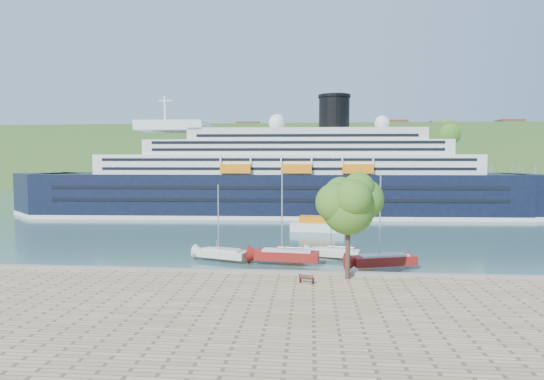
{
  "coord_description": "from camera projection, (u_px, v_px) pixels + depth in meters",
  "views": [
    {
      "loc": [
        4.32,
        -41.1,
        11.55
      ],
      "look_at": [
        -1.72,
        30.0,
        6.56
      ],
      "focal_mm": 30.0,
      "sensor_mm": 36.0,
      "label": 1
    }
  ],
  "objects": [
    {
      "name": "ground",
      "position": [
        263.0,
        283.0,
        42.02
      ],
      "size": [
        400.0,
        400.0,
        0.0
      ],
      "primitive_type": "plane",
      "color": "#2F5453",
      "rests_on": "ground"
    },
    {
      "name": "far_hillside",
      "position": [
        300.0,
        157.0,
        185.31
      ],
      "size": [
        400.0,
        50.0,
        24.0
      ],
      "primitive_type": "cube",
      "color": "#305A24",
      "rests_on": "ground"
    },
    {
      "name": "quay_coping",
      "position": [
        263.0,
        271.0,
        41.74
      ],
      "size": [
        220.0,
        0.5,
        0.3
      ],
      "primitive_type": "cube",
      "color": "slate",
      "rests_on": "promenade"
    },
    {
      "name": "cruise_ship",
      "position": [
        277.0,
        156.0,
        91.09
      ],
      "size": [
        108.1,
        20.06,
        24.15
      ],
      "primitive_type": null,
      "rotation": [
        0.0,
        0.0,
        0.04
      ],
      "color": "black",
      "rests_on": "ground"
    },
    {
      "name": "park_bench",
      "position": [
        307.0,
        278.0,
        38.35
      ],
      "size": [
        1.43,
        0.91,
        0.85
      ],
      "primitive_type": null,
      "rotation": [
        0.0,
        0.0,
        -0.3
      ],
      "color": "#4A2215",
      "rests_on": "promenade"
    },
    {
      "name": "promenade_tree",
      "position": [
        348.0,
        222.0,
        39.46
      ],
      "size": [
        6.09,
        6.09,
        10.09
      ],
      "primitive_type": null,
      "color": "#30691B",
      "rests_on": "promenade"
    },
    {
      "name": "floating_pontoon",
      "position": [
        266.0,
        254.0,
        54.07
      ],
      "size": [
        18.28,
        4.35,
        0.4
      ],
      "primitive_type": null,
      "rotation": [
        0.0,
        0.0,
        -0.12
      ],
      "color": "slate",
      "rests_on": "ground"
    },
    {
      "name": "sailboat_white_near",
      "position": [
        222.0,
        225.0,
        50.66
      ],
      "size": [
        6.61,
        3.71,
        8.23
      ],
      "primitive_type": null,
      "rotation": [
        0.0,
        0.0,
        -0.32
      ],
      "color": "silver",
      "rests_on": "ground"
    },
    {
      "name": "sailboat_red",
      "position": [
        287.0,
        220.0,
        48.96
      ],
      "size": [
        7.82,
        2.91,
        9.86
      ],
      "primitive_type": null,
      "rotation": [
        0.0,
        0.0,
        -0.11
      ],
      "color": "maroon",
      "rests_on": "ground"
    },
    {
      "name": "sailboat_white_far",
      "position": [
        335.0,
        225.0,
        51.44
      ],
      "size": [
        6.35,
        2.92,
        7.92
      ],
      "primitive_type": null,
      "rotation": [
        0.0,
        0.0,
        -0.21
      ],
      "color": "silver",
      "rests_on": "ground"
    },
    {
      "name": "tender_launch",
      "position": [
        318.0,
        224.0,
        72.01
      ],
      "size": [
        8.8,
        3.69,
        2.37
      ],
      "primitive_type": null,
      "rotation": [
        0.0,
        0.0,
        -0.09
      ],
      "color": "orange",
      "rests_on": "ground"
    },
    {
      "name": "sailboat_extra",
      "position": [
        384.0,
        224.0,
        46.83
      ],
      "size": [
        7.65,
        3.98,
        9.52
      ],
      "primitive_type": null,
      "rotation": [
        0.0,
        0.0,
        0.28
      ],
      "color": "maroon",
      "rests_on": "ground"
    }
  ]
}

